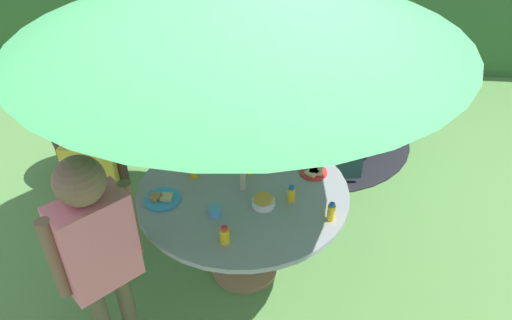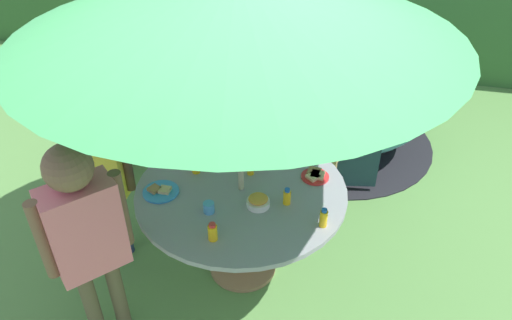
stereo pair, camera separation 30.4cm
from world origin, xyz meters
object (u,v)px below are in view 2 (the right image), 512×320
object	(u,v)px
plate_back_edge	(289,151)
plate_far_right	(229,144)
potted_plant	(108,123)
cup_near	(209,207)
child_in_white_shirt	(186,119)
child_in_blue_shirt	(303,95)
juice_bottle_center_front	(287,197)
plate_near_right	(161,191)
juice_bottle_near_left	(230,153)
snack_bowl	(258,201)
juice_bottle_center_back	(213,232)
juice_bottle_front_edge	(324,218)
child_in_pink_shirt	(85,228)
juice_bottle_mid_left	(196,165)
patio_umbrella	(237,3)
juice_bottle_far_left	(250,167)
child_in_yellow_shirt	(101,163)
garden_table	(242,206)
dome_tent	(343,82)
wooden_chair	(329,129)
plate_mid_right	(315,175)

from	to	relation	value
plate_back_edge	plate_far_right	distance (m)	0.44
potted_plant	cup_near	size ratio (longest dim) A/B	10.99
child_in_white_shirt	plate_far_right	bearing A→B (deg)	17.24
child_in_blue_shirt	juice_bottle_center_front	world-z (taller)	child_in_blue_shirt
plate_near_right	child_in_white_shirt	bearing A→B (deg)	99.02
child_in_blue_shirt	juice_bottle_near_left	size ratio (longest dim) A/B	12.01
snack_bowl	child_in_white_shirt	bearing A→B (deg)	131.75
juice_bottle_center_back	juice_bottle_front_edge	xyz separation A→B (m)	(0.58, 0.24, 0.00)
child_in_pink_shirt	juice_bottle_mid_left	xyz separation A→B (m)	(0.32, 0.81, -0.13)
child_in_pink_shirt	juice_bottle_center_back	xyz separation A→B (m)	(0.61, 0.24, -0.13)
child_in_white_shirt	juice_bottle_near_left	size ratio (longest dim) A/B	9.73
child_in_blue_shirt	cup_near	world-z (taller)	child_in_blue_shirt
patio_umbrella	child_in_blue_shirt	distance (m)	1.40
juice_bottle_near_left	juice_bottle_far_left	bearing A→B (deg)	-35.72
child_in_yellow_shirt	garden_table	bearing A→B (deg)	-0.00
plate_far_right	juice_bottle_far_left	world-z (taller)	juice_bottle_far_left
child_in_pink_shirt	juice_bottle_mid_left	size ratio (longest dim) A/B	12.20
garden_table	juice_bottle_far_left	xyz separation A→B (m)	(0.02, 0.16, 0.20)
child_in_white_shirt	juice_bottle_center_front	world-z (taller)	child_in_white_shirt
juice_bottle_far_left	juice_bottle_front_edge	bearing A→B (deg)	-36.95
plate_back_edge	dome_tent	bearing A→B (deg)	78.50
plate_near_right	plate_far_right	bearing A→B (deg)	65.53
plate_back_edge	cup_near	xyz separation A→B (m)	(-0.36, -0.72, 0.02)
wooden_chair	juice_bottle_front_edge	world-z (taller)	wooden_chair
child_in_white_shirt	plate_far_right	distance (m)	0.48
plate_back_edge	juice_bottle_front_edge	xyz separation A→B (m)	(0.31, -0.69, 0.04)
plate_far_right	juice_bottle_far_left	xyz separation A→B (m)	(0.23, -0.29, 0.04)
child_in_white_shirt	juice_bottle_mid_left	size ratio (longest dim) A/B	9.97
cup_near	plate_back_edge	bearing A→B (deg)	63.13
dome_tent	juice_bottle_mid_left	xyz separation A→B (m)	(-0.84, -1.71, 0.13)
child_in_pink_shirt	plate_near_right	world-z (taller)	child_in_pink_shirt
patio_umbrella	plate_back_edge	distance (m)	1.26
patio_umbrella	dome_tent	bearing A→B (deg)	74.36
garden_table	plate_far_right	world-z (taller)	plate_far_right
wooden_chair	juice_bottle_far_left	bearing A→B (deg)	-91.92
wooden_chair	juice_bottle_center_back	xyz separation A→B (m)	(-0.50, -1.65, 0.26)
plate_mid_right	juice_bottle_mid_left	xyz separation A→B (m)	(-0.77, -0.12, 0.04)
snack_bowl	cup_near	world-z (taller)	snack_bowl
juice_bottle_center_back	cup_near	size ratio (longest dim) A/B	1.68
juice_bottle_near_left	juice_bottle_far_left	world-z (taller)	juice_bottle_near_left
patio_umbrella	juice_bottle_far_left	size ratio (longest dim) A/B	20.19
potted_plant	snack_bowl	xyz separation A→B (m)	(1.62, -1.15, 0.34)
juice_bottle_near_left	child_in_blue_shirt	bearing A→B (deg)	59.76
patio_umbrella	dome_tent	distance (m)	2.25
wooden_chair	child_in_yellow_shirt	distance (m)	1.86
plate_far_right	plate_back_edge	bearing A→B (deg)	0.43
patio_umbrella	juice_bottle_center_front	world-z (taller)	patio_umbrella
child_in_yellow_shirt	juice_bottle_near_left	bearing A→B (deg)	20.17
plate_mid_right	juice_bottle_center_back	xyz separation A→B (m)	(-0.48, -0.69, 0.04)
child_in_pink_shirt	plate_mid_right	size ratio (longest dim) A/B	7.80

